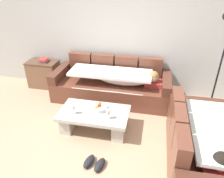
{
  "coord_description": "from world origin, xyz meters",
  "views": [
    {
      "loc": [
        0.75,
        -2.42,
        2.5
      ],
      "look_at": [
        0.01,
        1.04,
        0.55
      ],
      "focal_mm": 34.3,
      "sensor_mm": 36.0,
      "label": 1
    }
  ],
  "objects_px": {
    "couch_near_window": "(202,147)",
    "open_magazine": "(106,109)",
    "side_cabinet": "(44,74)",
    "book_stack_on_cabinet": "(44,60)",
    "pair_of_shoes": "(94,163)",
    "wine_glass_near_left": "(73,108)",
    "couch_along_wall": "(113,85)",
    "floor_lamp": "(219,60)",
    "wine_glass_near_right": "(108,113)",
    "coffee_table": "(94,118)",
    "fruit_bowl": "(99,107)"
  },
  "relations": [
    {
      "from": "fruit_bowl",
      "to": "wine_glass_near_left",
      "type": "height_order",
      "value": "wine_glass_near_left"
    },
    {
      "from": "couch_near_window",
      "to": "pair_of_shoes",
      "type": "relative_size",
      "value": 5.36
    },
    {
      "from": "fruit_bowl",
      "to": "couch_along_wall",
      "type": "bearing_deg",
      "value": 88.02
    },
    {
      "from": "coffee_table",
      "to": "open_magazine",
      "type": "distance_m",
      "value": 0.26
    },
    {
      "from": "side_cabinet",
      "to": "floor_lamp",
      "type": "bearing_deg",
      "value": -5.97
    },
    {
      "from": "coffee_table",
      "to": "floor_lamp",
      "type": "height_order",
      "value": "floor_lamp"
    },
    {
      "from": "couch_near_window",
      "to": "wine_glass_near_left",
      "type": "xyz_separation_m",
      "value": [
        -2.03,
        0.33,
        0.16
      ]
    },
    {
      "from": "book_stack_on_cabinet",
      "to": "pair_of_shoes",
      "type": "relative_size",
      "value": 0.63
    },
    {
      "from": "wine_glass_near_left",
      "to": "book_stack_on_cabinet",
      "type": "relative_size",
      "value": 0.76
    },
    {
      "from": "coffee_table",
      "to": "side_cabinet",
      "type": "xyz_separation_m",
      "value": [
        -1.66,
        1.36,
        0.08
      ]
    },
    {
      "from": "couch_near_window",
      "to": "wine_glass_near_right",
      "type": "relative_size",
      "value": 11.07
    },
    {
      "from": "couch_near_window",
      "to": "open_magazine",
      "type": "distance_m",
      "value": 1.62
    },
    {
      "from": "coffee_table",
      "to": "side_cabinet",
      "type": "bearing_deg",
      "value": 140.69
    },
    {
      "from": "coffee_table",
      "to": "wine_glass_near_right",
      "type": "xyz_separation_m",
      "value": [
        0.28,
        -0.14,
        0.26
      ]
    },
    {
      "from": "couch_along_wall",
      "to": "open_magazine",
      "type": "distance_m",
      "value": 1.02
    },
    {
      "from": "floor_lamp",
      "to": "fruit_bowl",
      "type": "bearing_deg",
      "value": -156.05
    },
    {
      "from": "book_stack_on_cabinet",
      "to": "couch_along_wall",
      "type": "bearing_deg",
      "value": -7.65
    },
    {
      "from": "couch_along_wall",
      "to": "floor_lamp",
      "type": "relative_size",
      "value": 1.28
    },
    {
      "from": "coffee_table",
      "to": "fruit_bowl",
      "type": "bearing_deg",
      "value": 52.19
    },
    {
      "from": "coffee_table",
      "to": "wine_glass_near_left",
      "type": "relative_size",
      "value": 7.23
    },
    {
      "from": "couch_along_wall",
      "to": "pair_of_shoes",
      "type": "height_order",
      "value": "couch_along_wall"
    },
    {
      "from": "book_stack_on_cabinet",
      "to": "pair_of_shoes",
      "type": "distance_m",
      "value": 2.9
    },
    {
      "from": "coffee_table",
      "to": "floor_lamp",
      "type": "distance_m",
      "value": 2.44
    },
    {
      "from": "fruit_bowl",
      "to": "wine_glass_near_left",
      "type": "bearing_deg",
      "value": -151.51
    },
    {
      "from": "floor_lamp",
      "to": "side_cabinet",
      "type": "bearing_deg",
      "value": 174.03
    },
    {
      "from": "book_stack_on_cabinet",
      "to": "pair_of_shoes",
      "type": "bearing_deg",
      "value": -49.94
    },
    {
      "from": "open_magazine",
      "to": "book_stack_on_cabinet",
      "type": "distance_m",
      "value": 2.2
    },
    {
      "from": "open_magazine",
      "to": "coffee_table",
      "type": "bearing_deg",
      "value": -167.13
    },
    {
      "from": "wine_glass_near_left",
      "to": "floor_lamp",
      "type": "relative_size",
      "value": 0.09
    },
    {
      "from": "fruit_bowl",
      "to": "side_cabinet",
      "type": "distance_m",
      "value": 2.15
    },
    {
      "from": "couch_near_window",
      "to": "floor_lamp",
      "type": "relative_size",
      "value": 0.94
    },
    {
      "from": "couch_near_window",
      "to": "pair_of_shoes",
      "type": "bearing_deg",
      "value": 103.27
    },
    {
      "from": "couch_near_window",
      "to": "open_magazine",
      "type": "relative_size",
      "value": 6.57
    },
    {
      "from": "couch_along_wall",
      "to": "open_magazine",
      "type": "bearing_deg",
      "value": -85.49
    },
    {
      "from": "side_cabinet",
      "to": "book_stack_on_cabinet",
      "type": "distance_m",
      "value": 0.36
    },
    {
      "from": "book_stack_on_cabinet",
      "to": "pair_of_shoes",
      "type": "xyz_separation_m",
      "value": [
        1.82,
        -2.16,
        -0.63
      ]
    },
    {
      "from": "side_cabinet",
      "to": "book_stack_on_cabinet",
      "type": "height_order",
      "value": "book_stack_on_cabinet"
    },
    {
      "from": "couch_near_window",
      "to": "fruit_bowl",
      "type": "bearing_deg",
      "value": 71.73
    },
    {
      "from": "wine_glass_near_right",
      "to": "floor_lamp",
      "type": "relative_size",
      "value": 0.09
    },
    {
      "from": "fruit_bowl",
      "to": "book_stack_on_cabinet",
      "type": "height_order",
      "value": "book_stack_on_cabinet"
    },
    {
      "from": "coffee_table",
      "to": "pair_of_shoes",
      "type": "relative_size",
      "value": 3.5
    },
    {
      "from": "wine_glass_near_left",
      "to": "side_cabinet",
      "type": "relative_size",
      "value": 0.23
    },
    {
      "from": "couch_near_window",
      "to": "open_magazine",
      "type": "height_order",
      "value": "couch_near_window"
    },
    {
      "from": "couch_along_wall",
      "to": "floor_lamp",
      "type": "distance_m",
      "value": 2.11
    },
    {
      "from": "coffee_table",
      "to": "wine_glass_near_right",
      "type": "relative_size",
      "value": 7.23
    },
    {
      "from": "fruit_bowl",
      "to": "floor_lamp",
      "type": "distance_m",
      "value": 2.28
    },
    {
      "from": "wine_glass_near_left",
      "to": "couch_near_window",
      "type": "bearing_deg",
      "value": -9.13
    },
    {
      "from": "fruit_bowl",
      "to": "coffee_table",
      "type": "bearing_deg",
      "value": -127.81
    },
    {
      "from": "couch_near_window",
      "to": "wine_glass_near_left",
      "type": "height_order",
      "value": "couch_near_window"
    },
    {
      "from": "couch_near_window",
      "to": "floor_lamp",
      "type": "xyz_separation_m",
      "value": [
        0.35,
        1.42,
        0.78
      ]
    }
  ]
}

